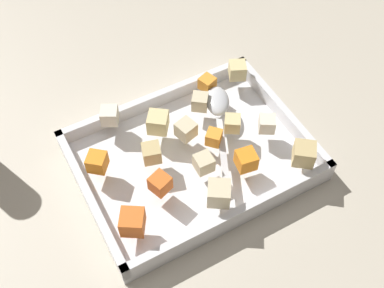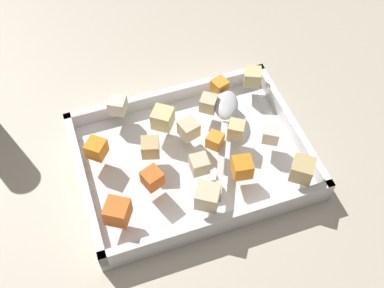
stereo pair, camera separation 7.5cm
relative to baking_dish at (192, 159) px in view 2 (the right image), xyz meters
name	(u,v)px [view 2 (the right image)]	position (x,y,z in m)	size (l,w,h in m)	color
ground_plane	(184,174)	(0.02, 0.02, -0.01)	(4.00, 4.00, 0.00)	#BCB29E
baking_dish	(192,159)	(0.00, 0.00, 0.00)	(0.36, 0.27, 0.04)	silver
carrot_chunk_near_right	(242,167)	(-0.06, 0.07, 0.04)	(0.03, 0.03, 0.03)	orange
carrot_chunk_far_left	(215,140)	(-0.04, 0.01, 0.04)	(0.02, 0.02, 0.02)	orange
carrot_chunk_corner_ne	(152,178)	(0.08, 0.04, 0.04)	(0.03, 0.03, 0.03)	orange
carrot_chunk_center	(220,86)	(-0.08, -0.10, 0.04)	(0.02, 0.02, 0.02)	orange
carrot_chunk_mid_left	(96,149)	(0.14, -0.04, 0.04)	(0.03, 0.03, 0.03)	orange
carrot_chunk_far_right	(117,212)	(0.14, 0.08, 0.05)	(0.03, 0.03, 0.03)	orange
potato_chunk_near_left	(163,118)	(0.03, -0.06, 0.05)	(0.03, 0.03, 0.03)	#E0CC89
potato_chunk_rim_edge	(150,147)	(0.06, -0.01, 0.04)	(0.03, 0.03, 0.03)	tan
potato_chunk_mid_right	(208,103)	(-0.05, -0.07, 0.04)	(0.03, 0.03, 0.03)	beige
potato_chunk_heap_side	(302,170)	(-0.14, 0.10, 0.05)	(0.03, 0.03, 0.03)	tan
potato_chunk_under_handle	(208,196)	(0.01, 0.10, 0.05)	(0.03, 0.03, 0.03)	beige
potato_chunk_front_center	(236,129)	(-0.08, 0.00, 0.04)	(0.02, 0.02, 0.02)	#E0CC89
potato_chunk_corner_sw	(252,77)	(-0.14, -0.10, 0.04)	(0.03, 0.03, 0.03)	#E0CC89
potato_chunk_back_center	(189,129)	(0.00, -0.03, 0.04)	(0.03, 0.03, 0.03)	beige
potato_chunk_corner_nw	(199,164)	(0.00, 0.04, 0.04)	(0.03, 0.03, 0.03)	beige
parsnip_chunk_heap_top	(271,134)	(-0.12, 0.02, 0.04)	(0.03, 0.03, 0.03)	silver
parsnip_chunk_corner_se	(118,105)	(0.09, -0.11, 0.04)	(0.03, 0.03, 0.03)	silver
serving_spoon	(226,111)	(-0.07, -0.04, 0.04)	(0.11, 0.20, 0.02)	silver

